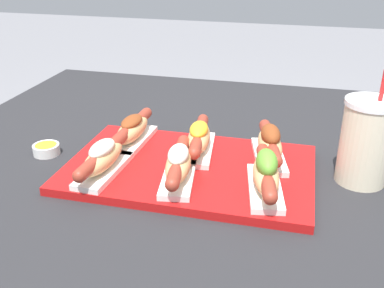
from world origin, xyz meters
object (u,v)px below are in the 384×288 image
hot_dog_1 (178,164)px  hot_dog_4 (199,138)px  hot_dog_0 (103,158)px  sauce_bowl (46,149)px  hot_dog_5 (270,144)px  drink_cup (366,142)px  serving_tray (190,169)px  hot_dog_3 (132,130)px  hot_dog_2 (266,174)px

hot_dog_1 → hot_dog_4: size_ratio=1.00×
hot_dog_0 → hot_dog_4: (0.17, 0.14, -0.00)m
hot_dog_4 → sauce_bowl: (-0.35, -0.06, -0.04)m
hot_dog_5 → drink_cup: 0.19m
hot_dog_0 → serving_tray: bearing=25.0°
drink_cup → sauce_bowl: bearing=-176.1°
hot_dog_1 → drink_cup: size_ratio=0.89×
hot_dog_3 → hot_dog_4: 0.16m
serving_tray → drink_cup: (0.35, 0.05, 0.08)m
serving_tray → sauce_bowl: 0.34m
hot_dog_4 → hot_dog_3: bearing=176.7°
hot_dog_0 → drink_cup: (0.51, 0.13, 0.04)m
hot_dog_5 → sauce_bowl: hot_dog_5 is taller
hot_dog_0 → hot_dog_5: (0.32, 0.14, 0.00)m
sauce_bowl → drink_cup: (0.69, 0.05, 0.07)m
hot_dog_1 → drink_cup: 0.37m
hot_dog_0 → hot_dog_2: size_ratio=1.01×
serving_tray → hot_dog_1: bearing=-95.5°
hot_dog_4 → drink_cup: bearing=-2.3°
hot_dog_1 → hot_dog_3: 0.20m
hot_dog_0 → sauce_bowl: bearing=155.9°
serving_tray → hot_dog_3: 0.18m
hot_dog_3 → hot_dog_4: size_ratio=1.01×
serving_tray → drink_cup: drink_cup is taller
hot_dog_0 → drink_cup: drink_cup is taller
hot_dog_1 → hot_dog_2: (0.17, -0.00, 0.00)m
hot_dog_0 → sauce_bowl: size_ratio=3.49×
hot_dog_2 → hot_dog_4: size_ratio=0.99×
hot_dog_0 → hot_dog_5: hot_dog_5 is taller
serving_tray → drink_cup: 0.36m
hot_dog_3 → drink_cup: drink_cup is taller
hot_dog_1 → drink_cup: bearing=18.3°
hot_dog_3 → drink_cup: size_ratio=0.90×
hot_dog_3 → hot_dog_4: hot_dog_4 is taller
hot_dog_2 → hot_dog_3: bearing=156.2°
hot_dog_4 → sauce_bowl: size_ratio=3.46×
hot_dog_0 → hot_dog_1: size_ratio=1.01×
hot_dog_2 → sauce_bowl: 0.51m
hot_dog_4 → drink_cup: size_ratio=0.89×
hot_dog_0 → sauce_bowl: 0.20m
serving_tray → hot_dog_3: size_ratio=2.44×
serving_tray → hot_dog_0: bearing=-155.0°
hot_dog_2 → sauce_bowl: bearing=172.0°
hot_dog_0 → hot_dog_1: 0.16m
serving_tray → hot_dog_5: bearing=23.7°
hot_dog_3 → hot_dog_5: 0.32m
hot_dog_3 → hot_dog_4: bearing=-3.3°
hot_dog_4 → hot_dog_5: 0.16m
serving_tray → sauce_bowl: sauce_bowl is taller
hot_dog_2 → drink_cup: drink_cup is taller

